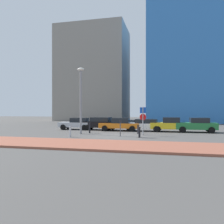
{
  "coord_description": "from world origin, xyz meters",
  "views": [
    {
      "loc": [
        4.24,
        -19.93,
        2.28
      ],
      "look_at": [
        -0.84,
        1.81,
        2.15
      ],
      "focal_mm": 35.98,
      "sensor_mm": 36.0,
      "label": 1
    }
  ],
  "objects_px": {
    "parked_car_white": "(145,125)",
    "parking_sign_post": "(143,118)",
    "parked_car_orange": "(120,124)",
    "traffic_bollard_near": "(70,132)",
    "parked_car_silver": "(78,123)",
    "parked_car_yellow": "(170,124)",
    "traffic_bollard_mid": "(139,132)",
    "traffic_bollard_edge": "(90,128)",
    "parked_car_green": "(197,125)",
    "traffic_bollard_far": "(138,129)",
    "parking_meter": "(120,126)",
    "street_lamp": "(81,95)",
    "parked_car_black": "(99,123)"
  },
  "relations": [
    {
      "from": "parked_car_silver",
      "to": "traffic_bollard_near",
      "type": "distance_m",
      "value": 7.91
    },
    {
      "from": "parked_car_black",
      "to": "traffic_bollard_mid",
      "type": "xyz_separation_m",
      "value": [
        5.48,
        -6.63,
        -0.35
      ]
    },
    {
      "from": "parked_car_black",
      "to": "parked_car_yellow",
      "type": "relative_size",
      "value": 1.1
    },
    {
      "from": "parking_meter",
      "to": "traffic_bollard_far",
      "type": "bearing_deg",
      "value": 61.76
    },
    {
      "from": "parked_car_silver",
      "to": "traffic_bollard_near",
      "type": "bearing_deg",
      "value": -73.11
    },
    {
      "from": "parked_car_yellow",
      "to": "traffic_bollard_near",
      "type": "relative_size",
      "value": 4.41
    },
    {
      "from": "parking_sign_post",
      "to": "traffic_bollard_edge",
      "type": "distance_m",
      "value": 5.65
    },
    {
      "from": "traffic_bollard_mid",
      "to": "traffic_bollard_edge",
      "type": "bearing_deg",
      "value": 153.17
    },
    {
      "from": "parked_car_orange",
      "to": "street_lamp",
      "type": "distance_m",
      "value": 6.14
    },
    {
      "from": "street_lamp",
      "to": "traffic_bollard_edge",
      "type": "relative_size",
      "value": 6.06
    },
    {
      "from": "traffic_bollard_near",
      "to": "traffic_bollard_edge",
      "type": "xyz_separation_m",
      "value": [
        0.5,
        3.72,
        0.08
      ]
    },
    {
      "from": "street_lamp",
      "to": "traffic_bollard_edge",
      "type": "xyz_separation_m",
      "value": [
        0.6,
        0.93,
        -3.33
      ]
    },
    {
      "from": "parked_car_orange",
      "to": "parked_car_yellow",
      "type": "relative_size",
      "value": 1.16
    },
    {
      "from": "parked_car_white",
      "to": "parked_car_green",
      "type": "xyz_separation_m",
      "value": [
        5.44,
        -0.19,
        0.06
      ]
    },
    {
      "from": "parked_car_yellow",
      "to": "traffic_bollard_far",
      "type": "relative_size",
      "value": 4.4
    },
    {
      "from": "street_lamp",
      "to": "parked_car_silver",
      "type": "bearing_deg",
      "value": 114.76
    },
    {
      "from": "parked_car_orange",
      "to": "traffic_bollard_edge",
      "type": "relative_size",
      "value": 4.29
    },
    {
      "from": "parking_sign_post",
      "to": "parking_meter",
      "type": "distance_m",
      "value": 2.36
    },
    {
      "from": "street_lamp",
      "to": "traffic_bollard_near",
      "type": "bearing_deg",
      "value": -88.01
    },
    {
      "from": "parked_car_green",
      "to": "parking_sign_post",
      "type": "distance_m",
      "value": 6.84
    },
    {
      "from": "parked_car_silver",
      "to": "street_lamp",
      "type": "xyz_separation_m",
      "value": [
        2.2,
        -4.77,
        3.14
      ]
    },
    {
      "from": "parking_sign_post",
      "to": "traffic_bollard_far",
      "type": "bearing_deg",
      "value": 116.56
    },
    {
      "from": "parked_car_white",
      "to": "parked_car_yellow",
      "type": "height_order",
      "value": "parked_car_yellow"
    },
    {
      "from": "parked_car_white",
      "to": "parking_sign_post",
      "type": "relative_size",
      "value": 1.76
    },
    {
      "from": "parked_car_silver",
      "to": "traffic_bollard_far",
      "type": "bearing_deg",
      "value": -24.33
    },
    {
      "from": "parked_car_orange",
      "to": "traffic_bollard_mid",
      "type": "xyz_separation_m",
      "value": [
        2.9,
        -6.09,
        -0.3
      ]
    },
    {
      "from": "parked_car_silver",
      "to": "parked_car_yellow",
      "type": "xyz_separation_m",
      "value": [
        10.77,
        -0.36,
        0.06
      ]
    },
    {
      "from": "parked_car_white",
      "to": "traffic_bollard_edge",
      "type": "distance_m",
      "value": 6.44
    },
    {
      "from": "parked_car_silver",
      "to": "traffic_bollard_edge",
      "type": "height_order",
      "value": "parked_car_silver"
    },
    {
      "from": "parked_car_black",
      "to": "traffic_bollard_mid",
      "type": "distance_m",
      "value": 8.61
    },
    {
      "from": "traffic_bollard_far",
      "to": "traffic_bollard_edge",
      "type": "xyz_separation_m",
      "value": [
        -4.89,
        -0.36,
        0.08
      ]
    },
    {
      "from": "parked_car_yellow",
      "to": "parked_car_white",
      "type": "bearing_deg",
      "value": 176.53
    },
    {
      "from": "parked_car_yellow",
      "to": "parking_sign_post",
      "type": "distance_m",
      "value": 5.04
    },
    {
      "from": "parked_car_orange",
      "to": "parked_car_yellow",
      "type": "height_order",
      "value": "parked_car_yellow"
    },
    {
      "from": "parked_car_white",
      "to": "traffic_bollard_near",
      "type": "height_order",
      "value": "parked_car_white"
    },
    {
      "from": "parked_car_yellow",
      "to": "traffic_bollard_near",
      "type": "height_order",
      "value": "parked_car_yellow"
    },
    {
      "from": "parked_car_black",
      "to": "traffic_bollard_near",
      "type": "distance_m",
      "value": 7.66
    },
    {
      "from": "traffic_bollard_far",
      "to": "parked_car_black",
      "type": "bearing_deg",
      "value": 144.6
    },
    {
      "from": "parked_car_orange",
      "to": "traffic_bollard_near",
      "type": "relative_size",
      "value": 5.09
    },
    {
      "from": "parked_car_white",
      "to": "parked_car_green",
      "type": "distance_m",
      "value": 5.45
    },
    {
      "from": "parked_car_yellow",
      "to": "parking_meter",
      "type": "distance_m",
      "value": 7.06
    },
    {
      "from": "traffic_bollard_far",
      "to": "traffic_bollard_edge",
      "type": "relative_size",
      "value": 0.84
    },
    {
      "from": "parked_car_orange",
      "to": "street_lamp",
      "type": "relative_size",
      "value": 0.71
    },
    {
      "from": "parked_car_green",
      "to": "traffic_bollard_far",
      "type": "xyz_separation_m",
      "value": [
        -5.86,
        -3.09,
        -0.33
      ]
    },
    {
      "from": "parked_car_orange",
      "to": "parking_sign_post",
      "type": "relative_size",
      "value": 1.75
    },
    {
      "from": "parked_car_silver",
      "to": "parking_meter",
      "type": "xyz_separation_m",
      "value": [
        6.39,
        -5.89,
        0.21
      ]
    },
    {
      "from": "parked_car_silver",
      "to": "parked_car_yellow",
      "type": "height_order",
      "value": "parked_car_yellow"
    },
    {
      "from": "parked_car_yellow",
      "to": "traffic_bollard_near",
      "type": "distance_m",
      "value": 11.13
    },
    {
      "from": "parked_car_yellow",
      "to": "traffic_bollard_edge",
      "type": "distance_m",
      "value": 8.71
    },
    {
      "from": "parking_meter",
      "to": "traffic_bollard_far",
      "type": "distance_m",
      "value": 2.79
    }
  ]
}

